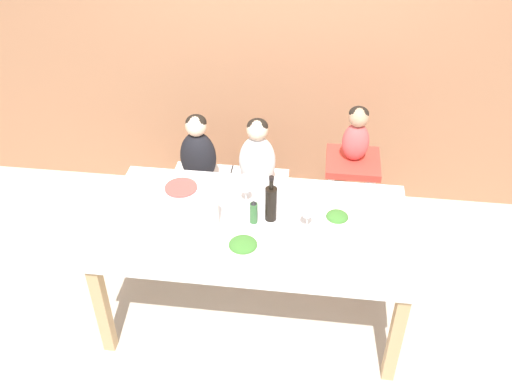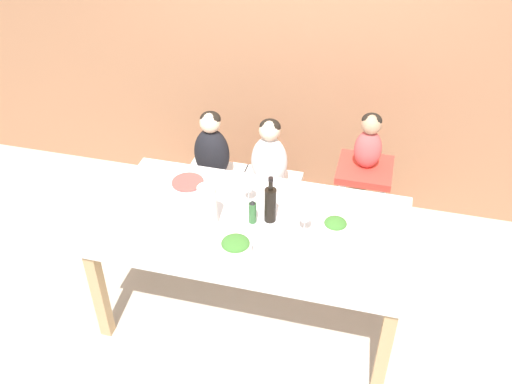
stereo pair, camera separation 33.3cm
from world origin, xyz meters
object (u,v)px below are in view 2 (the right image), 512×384
(paper_towel_roll, at_px, (208,205))
(wine_glass_far, at_px, (249,186))
(dinner_plate_back_right, at_px, (355,208))
(salad_bowl_large, at_px, (236,247))
(dinner_plate_back_left, at_px, (188,182))
(person_child_center, at_px, (269,155))
(salad_bowl_small, at_px, (335,227))
(chair_far_center, at_px, (269,192))
(person_baby_right, at_px, (369,140))
(person_child_left, at_px, (212,147))
(dinner_plate_front_left, at_px, (152,235))
(chair_far_left, at_px, (214,184))
(wine_bottle, at_px, (270,204))
(chair_right_highchair, at_px, (363,185))
(wine_glass_near, at_px, (305,216))

(paper_towel_roll, height_order, wine_glass_far, paper_towel_roll)
(wine_glass_far, height_order, dinner_plate_back_right, wine_glass_far)
(salad_bowl_large, bearing_deg, wine_glass_far, 96.02)
(dinner_plate_back_left, bearing_deg, person_child_center, 46.16)
(salad_bowl_small, relative_size, dinner_plate_back_right, 0.74)
(chair_far_center, distance_m, person_baby_right, 0.87)
(person_child_left, relative_size, salad_bowl_large, 2.85)
(dinner_plate_front_left, bearing_deg, salad_bowl_small, 15.84)
(person_child_center, xyz_separation_m, person_baby_right, (0.67, 0.00, 0.23))
(chair_far_left, height_order, dinner_plate_front_left, dinner_plate_front_left)
(chair_far_center, height_order, dinner_plate_back_left, dinner_plate_back_left)
(wine_bottle, xyz_separation_m, dinner_plate_back_left, (-0.60, 0.23, -0.12))
(chair_right_highchair, bearing_deg, salad_bowl_large, -121.45)
(person_baby_right, distance_m, dinner_plate_back_right, 0.51)
(person_baby_right, bearing_deg, wine_bottle, -126.05)
(wine_glass_near, relative_size, salad_bowl_large, 0.92)
(chair_right_highchair, xyz_separation_m, dinner_plate_front_left, (-1.13, -1.00, 0.15))
(wine_glass_near, relative_size, dinner_plate_back_right, 0.82)
(wine_bottle, relative_size, dinner_plate_front_left, 1.49)
(chair_right_highchair, distance_m, wine_bottle, 0.89)
(wine_glass_far, distance_m, dinner_plate_back_left, 0.46)
(chair_far_left, height_order, dinner_plate_back_right, dinner_plate_back_right)
(wine_glass_far, bearing_deg, dinner_plate_back_left, 168.00)
(wine_bottle, relative_size, dinner_plate_back_left, 1.49)
(chair_far_left, relative_size, wine_glass_far, 2.77)
(salad_bowl_large, relative_size, dinner_plate_back_right, 0.90)
(person_baby_right, height_order, wine_bottle, person_baby_right)
(person_child_center, bearing_deg, wine_glass_near, -62.76)
(chair_far_center, height_order, wine_glass_near, wine_glass_near)
(wine_glass_near, bearing_deg, person_child_left, 137.30)
(person_baby_right, distance_m, wine_bottle, 0.86)
(person_child_center, xyz_separation_m, dinner_plate_back_right, (0.65, -0.46, 0.01))
(person_baby_right, height_order, dinner_plate_back_left, person_baby_right)
(person_baby_right, bearing_deg, dinner_plate_back_left, -157.51)
(wine_glass_near, distance_m, salad_bowl_large, 0.44)
(dinner_plate_back_left, height_order, dinner_plate_back_right, same)
(chair_far_left, bearing_deg, dinner_plate_front_left, -92.16)
(person_baby_right, xyz_separation_m, wine_glass_near, (-0.28, -0.75, -0.10))
(person_child_left, height_order, dinner_plate_back_left, person_child_left)
(person_child_left, bearing_deg, salad_bowl_small, -35.76)
(person_child_center, bearing_deg, dinner_plate_back_left, -133.84)
(salad_bowl_large, height_order, dinner_plate_back_left, salad_bowl_large)
(salad_bowl_large, xyz_separation_m, dinner_plate_back_left, (-0.48, 0.56, -0.04))
(chair_far_left, relative_size, salad_bowl_small, 3.09)
(chair_far_left, relative_size, person_child_left, 0.89)
(chair_right_highchair, bearing_deg, wine_glass_near, -110.72)
(chair_far_center, distance_m, salad_bowl_large, 1.08)
(person_child_left, xyz_separation_m, salad_bowl_small, (0.98, -0.71, 0.05))
(chair_right_highchair, height_order, wine_glass_far, wine_glass_far)
(wine_glass_near, bearing_deg, dinner_plate_front_left, -163.48)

